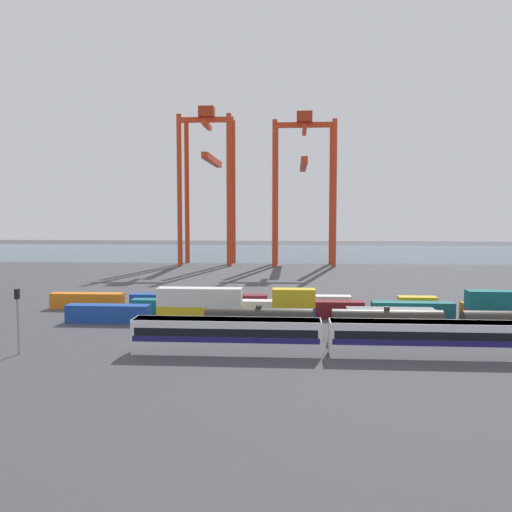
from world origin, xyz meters
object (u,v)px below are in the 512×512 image
passenger_train (325,336)px  shipping_container_23 (417,305)px  shipping_container_6 (488,319)px  freight_tank_row (452,326)px  shipping_container_14 (324,310)px  signal_mast (18,312)px  gantry_crane_central (304,175)px  gantry_crane_west (208,172)px  shipping_container_0 (108,314)px  shipping_container_13 (237,308)px  shipping_container_20 (167,302)px  shipping_container_15 (412,311)px

passenger_train → shipping_container_23: (16.25, 27.27, -0.84)m
shipping_container_6 → freight_tank_row: bearing=-130.4°
shipping_container_6 → shipping_container_14: (-22.37, 5.62, 0.00)m
signal_mast → gantry_crane_central: size_ratio=0.15×
shipping_container_23 → gantry_crane_west: 100.82m
shipping_container_0 → gantry_crane_west: 99.81m
freight_tank_row → shipping_container_0: size_ratio=5.05×
shipping_container_13 → shipping_container_6: bearing=-9.0°
shipping_container_6 → shipping_container_23: 13.32m
freight_tank_row → shipping_container_13: bearing=152.9°
shipping_container_6 → shipping_container_23: size_ratio=1.00×
shipping_container_6 → gantry_crane_central: (-23.80, 96.02, 27.19)m
passenger_train → shipping_container_20: size_ratio=3.58×
freight_tank_row → gantry_crane_central: bearing=98.9°
shipping_container_23 → shipping_container_0: bearing=-166.5°
signal_mast → shipping_container_14: signal_mast is taller
shipping_container_0 → gantry_crane_central: (29.98, 96.02, 27.19)m
freight_tank_row → signal_mast: bearing=-169.3°
freight_tank_row → gantry_crane_west: bearing=114.2°
signal_mast → gantry_crane_central: 121.48m
gantry_crane_central → shipping_container_6: bearing=-76.1°
shipping_container_6 → shipping_container_14: same height
gantry_crane_west → gantry_crane_central: 30.58m
passenger_train → freight_tank_row: freight_tank_row is taller
shipping_container_0 → shipping_container_13: 19.01m
freight_tank_row → signal_mast: signal_mast is taller
freight_tank_row → gantry_crane_central: (-16.34, 104.80, 26.48)m
shipping_container_13 → gantry_crane_central: 95.14m
shipping_container_0 → shipping_container_13: (18.16, 5.62, 0.00)m
shipping_container_6 → gantry_crane_west: 113.65m
shipping_container_23 → gantry_crane_west: gantry_crane_west is taller
signal_mast → shipping_container_23: size_ratio=1.22×
shipping_container_6 → signal_mast: bearing=-162.4°
shipping_container_13 → shipping_container_15: same height
shipping_container_6 → shipping_container_13: size_ratio=0.50×
freight_tank_row → shipping_container_15: freight_tank_row is taller
shipping_container_14 → gantry_crane_central: gantry_crane_central is taller
shipping_container_23 → gantry_crane_central: gantry_crane_central is taller
shipping_container_13 → gantry_crane_west: bearing=101.7°
passenger_train → shipping_container_6: size_ratio=7.18×
shipping_container_20 → shipping_container_14: bearing=-12.5°
shipping_container_6 → gantry_crane_central: bearing=103.9°
shipping_container_14 → shipping_container_15: same height
shipping_container_15 → freight_tank_row: bearing=-83.4°
freight_tank_row → shipping_container_0: (-46.33, 8.78, -0.71)m
shipping_container_0 → shipping_container_6: same height
shipping_container_15 → shipping_container_23: (1.98, 5.62, 0.00)m
shipping_container_14 → gantry_crane_central: bearing=90.9°
freight_tank_row → shipping_container_14: bearing=136.0°
signal_mast → gantry_crane_west: 116.66m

